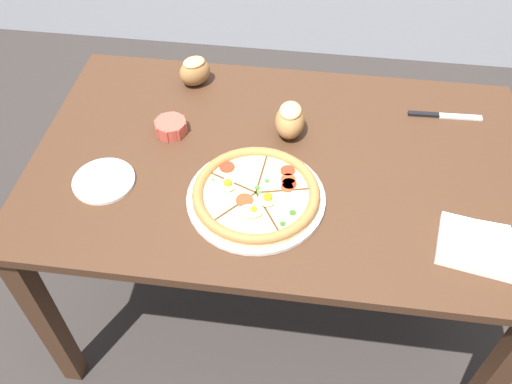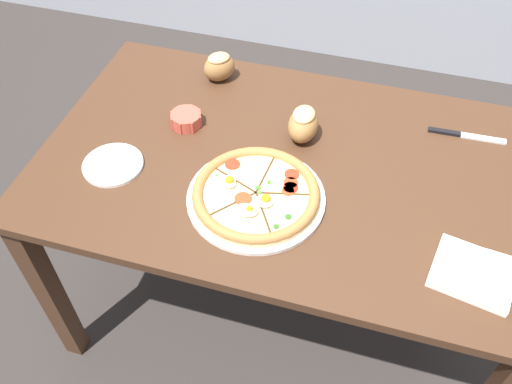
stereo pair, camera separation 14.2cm
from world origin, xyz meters
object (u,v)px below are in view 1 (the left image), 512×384
Objects in this scene: ramekin_bowl at (171,127)px; napkin_folded at (477,245)px; bread_piece_near at (290,120)px; knife_main at (444,116)px; bread_piece_mid at (195,71)px; dining_table at (279,183)px; pizza at (256,195)px; side_saucer at (104,181)px.

ramekin_bowl is 0.47× the size of napkin_folded.
knife_main is at bearing 16.84° from bread_piece_near.
napkin_folded is 1.61× the size of bread_piece_mid.
bread_piece_mid is (0.02, 0.25, 0.03)m from ramekin_bowl.
bread_piece_mid is at bearing 134.47° from dining_table.
pizza is at bearing -103.15° from bread_piece_near.
napkin_folded is at bearing -5.53° from side_saucer.
side_saucer is at bearing -151.45° from bread_piece_near.
dining_table is at bearing -97.39° from bread_piece_near.
dining_table is at bearing -12.27° from ramekin_bowl.
side_saucer is (-0.14, -0.22, -0.02)m from ramekin_bowl.
dining_table is 10.86× the size of bread_piece_mid.
bread_piece_near is (0.01, 0.11, 0.15)m from dining_table.
bread_piece_near is 0.39m from bread_piece_mid.
dining_table is 6.31× the size of knife_main.
bread_piece_near reaches higher than ramekin_bowl.
bread_piece_near reaches higher than pizza.
pizza reaches higher than napkin_folded.
ramekin_bowl is 0.25m from bread_piece_mid.
bread_piece_near is at bearing 82.61° from dining_table.
napkin_folded is at bearing -8.89° from pizza.
ramekin_bowl is at bearing 141.02° from pizza.
bread_piece_mid is 0.77× the size of side_saucer.
bread_piece_mid reaches higher than pizza.
pizza is at bearing -144.06° from knife_main.
ramekin_bowl is 0.44× the size of knife_main.
ramekin_bowl is at bearing 167.73° from dining_table.
ramekin_bowl is 0.35m from bread_piece_near.
pizza reaches higher than ramekin_bowl.
dining_table is 0.20m from pizza.
knife_main is at bearing 27.84° from dining_table.
knife_main is at bearing 37.94° from pizza.
ramekin_bowl is at bearing -169.51° from knife_main.
side_saucer is at bearing -108.68° from bread_piece_mid.
bread_piece_near is at bearing -32.13° from bread_piece_mid.
napkin_folded is at bearing -34.46° from bread_piece_mid.
bread_piece_near reaches higher than knife_main.
bread_piece_near is at bearing 6.48° from ramekin_bowl.
side_saucer is (-0.98, 0.10, -0.01)m from napkin_folded.
side_saucer is at bearing -121.11° from ramekin_bowl.
pizza is 0.55m from bread_piece_mid.
knife_main is at bearing 12.49° from ramekin_bowl.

